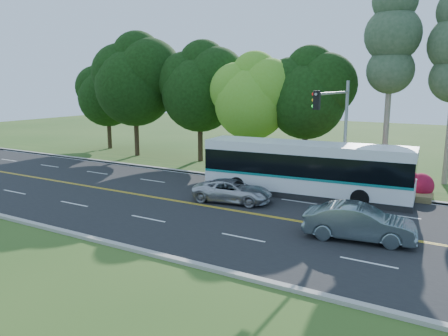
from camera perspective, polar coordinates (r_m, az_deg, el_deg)
The scene contains 12 objects.
ground at distance 25.22m, azimuth -3.85°, elevation -4.74°, with size 120.00×120.00×0.00m, color #2D511B.
road at distance 25.21m, azimuth -3.85°, elevation -4.72°, with size 60.00×14.00×0.02m, color black.
curb_north at distance 31.18m, azimuth 3.54°, elevation -1.51°, with size 60.00×0.30×0.15m, color #A5A095.
curb_south at distance 19.99m, azimuth -15.59°, elevation -9.21°, with size 60.00×0.30×0.15m, color #A5A095.
grass_verge at distance 32.81m, azimuth 5.00°, elevation -0.94°, with size 60.00×4.00×0.10m, color #2D511B.
lane_markings at distance 25.26m, azimuth -4.03°, elevation -4.66°, with size 57.60×13.82×0.00m.
tree_row at distance 37.27m, azimuth -0.01°, elevation 10.88°, with size 44.70×9.10×13.84m.
bougainvillea_hedge at distance 29.57m, azimuth 16.97°, elevation -1.40°, with size 9.50×2.25×1.50m.
traffic_signal at distance 26.53m, azimuth 14.59°, elevation 5.99°, with size 0.42×6.10×7.00m.
transit_bus at distance 27.12m, azimuth 10.52°, elevation -0.22°, with size 12.65×3.67×3.27m.
sedan at distance 20.28m, azimuth 17.23°, elevation -6.82°, with size 1.67×4.78×1.57m, color slate.
suv at distance 25.49m, azimuth 1.14°, elevation -3.01°, with size 2.13×4.61×1.28m, color silver.
Camera 1 is at (13.68, -20.03, 6.87)m, focal length 35.00 mm.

